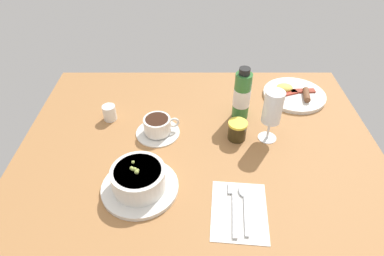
# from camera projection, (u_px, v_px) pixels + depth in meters

# --- Properties ---
(ground_plane) EXTENTS (1.10, 0.84, 0.03)m
(ground_plane) POSITION_uv_depth(u_px,v_px,m) (199.00, 145.00, 1.03)
(ground_plane) COLOR #9E6B3D
(porridge_bowl) EXTENTS (0.20, 0.20, 0.08)m
(porridge_bowl) POSITION_uv_depth(u_px,v_px,m) (139.00, 180.00, 0.85)
(porridge_bowl) COLOR silver
(porridge_bowl) RESTS_ON ground_plane
(cutlery_setting) EXTENTS (0.15, 0.19, 0.01)m
(cutlery_setting) POSITION_uv_depth(u_px,v_px,m) (239.00, 209.00, 0.82)
(cutlery_setting) COLOR silver
(cutlery_setting) RESTS_ON ground_plane
(coffee_cup) EXTENTS (0.14, 0.14, 0.06)m
(coffee_cup) POSITION_uv_depth(u_px,v_px,m) (157.00, 127.00, 1.03)
(coffee_cup) COLOR silver
(coffee_cup) RESTS_ON ground_plane
(creamer_jug) EXTENTS (0.04, 0.05, 0.06)m
(creamer_jug) POSITION_uv_depth(u_px,v_px,m) (109.00, 112.00, 1.09)
(creamer_jug) COLOR silver
(creamer_jug) RESTS_ON ground_plane
(wine_glass) EXTENTS (0.06, 0.06, 0.17)m
(wine_glass) POSITION_uv_depth(u_px,v_px,m) (272.00, 109.00, 0.96)
(wine_glass) COLOR white
(wine_glass) RESTS_ON ground_plane
(jam_jar) EXTENTS (0.06, 0.06, 0.06)m
(jam_jar) POSITION_uv_depth(u_px,v_px,m) (237.00, 130.00, 1.01)
(jam_jar) COLOR #332912
(jam_jar) RESTS_ON ground_plane
(sauce_bottle_green) EXTENTS (0.06, 0.06, 0.18)m
(sauce_bottle_green) POSITION_uv_depth(u_px,v_px,m) (242.00, 96.00, 1.06)
(sauce_bottle_green) COLOR #337233
(sauce_bottle_green) RESTS_ON ground_plane
(breakfast_plate) EXTENTS (0.22, 0.22, 0.04)m
(breakfast_plate) POSITION_uv_depth(u_px,v_px,m) (293.00, 94.00, 1.20)
(breakfast_plate) COLOR silver
(breakfast_plate) RESTS_ON ground_plane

